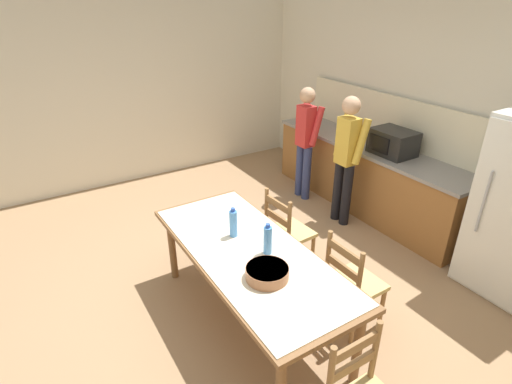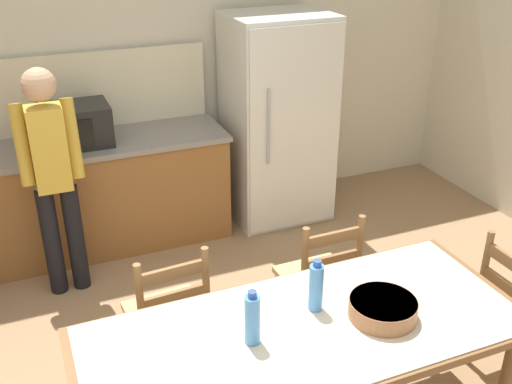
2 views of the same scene
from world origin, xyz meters
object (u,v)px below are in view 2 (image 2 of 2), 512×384
serving_bowl (383,308)px  refrigerator (278,120)px  bottle_near_centre (252,319)px  chair_side_far_left (169,316)px  person_at_counter (53,173)px  microwave (75,125)px  dining_table (305,341)px  chair_side_far_right (319,280)px  bottle_off_centre (316,287)px

serving_bowl → refrigerator: bearing=76.7°
bottle_near_centre → chair_side_far_left: size_ratio=0.30×
refrigerator → bottle_near_centre: (-1.21, -2.40, 0.02)m
bottle_near_centre → person_at_counter: 2.01m
microwave → chair_side_far_left: microwave is taller
chair_side_far_left → serving_bowl: bearing=132.7°
bottle_near_centre → chair_side_far_left: bearing=105.7°
dining_table → chair_side_far_right: size_ratio=2.32×
person_at_counter → bottle_near_centre: bearing=-161.3°
microwave → dining_table: microwave is taller
bottle_near_centre → chair_side_far_right: 1.13m
dining_table → refrigerator: bearing=68.4°
dining_table → bottle_off_centre: 0.25m
serving_bowl → bottle_off_centre: bearing=146.2°
dining_table → serving_bowl: size_ratio=6.58×
bottle_near_centre → bottle_off_centre: bearing=16.3°
dining_table → serving_bowl: (0.37, -0.07, 0.13)m
bottle_off_centre → chair_side_far_right: size_ratio=0.30×
microwave → chair_side_far_left: bearing=-82.9°
microwave → dining_table: size_ratio=0.24×
bottle_near_centre → person_at_counter: person_at_counter is taller
microwave → bottle_off_centre: size_ratio=1.85×
dining_table → serving_bowl: serving_bowl is taller
refrigerator → bottle_off_centre: size_ratio=6.44×
dining_table → bottle_off_centre: bearing=45.9°
bottle_near_centre → bottle_off_centre: size_ratio=1.00×
refrigerator → dining_table: 2.59m
chair_side_far_left → chair_side_far_right: bearing=176.1°
bottle_off_centre → serving_bowl: (0.26, -0.18, -0.07)m
microwave → chair_side_far_left: size_ratio=0.55×
bottle_near_centre → serving_bowl: 0.64m
dining_table → bottle_off_centre: size_ratio=7.80×
chair_side_far_right → person_at_counter: 1.88m
bottle_near_centre → chair_side_far_left: bottle_near_centre is taller
bottle_near_centre → person_at_counter: bearing=108.7°
person_at_counter → dining_table: bearing=-154.5°
serving_bowl → person_at_counter: size_ratio=0.20×
dining_table → chair_side_far_left: 0.90m
microwave → person_at_counter: person_at_counter is taller
dining_table → chair_side_far_right: (0.48, 0.73, -0.24)m
bottle_near_centre → chair_side_far_right: bottle_near_centre is taller
chair_side_far_right → bottle_off_centre: bearing=58.4°
microwave → dining_table: 2.54m
chair_side_far_left → person_at_counter: (-0.44, 1.17, 0.46)m
chair_side_far_right → microwave: bearing=-56.3°
dining_table → serving_bowl: 0.40m
microwave → person_at_counter: bearing=-113.6°
serving_bowl → chair_side_far_left: bearing=136.3°
dining_table → chair_side_far_left: (-0.47, 0.73, -0.24)m
dining_table → bottle_near_centre: (-0.26, 0.00, 0.20)m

